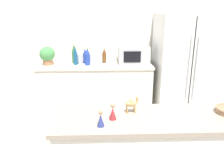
{
  "coord_description": "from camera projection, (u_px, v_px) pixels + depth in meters",
  "views": [
    {
      "loc": [
        -0.29,
        -1.03,
        1.73
      ],
      "look_at": [
        -0.2,
        1.45,
        1.0
      ],
      "focal_mm": 35.0,
      "sensor_mm": 36.0,
      "label": 1
    }
  ],
  "objects": [
    {
      "name": "back_bottle_4",
      "position": [
        91.0,
        56.0,
        3.54
      ],
      "size": [
        0.08,
        0.08,
        0.24
      ],
      "color": "#B2B7BC",
      "rests_on": "back_counter"
    },
    {
      "name": "back_bottle_3",
      "position": [
        74.0,
        54.0,
        3.52
      ],
      "size": [
        0.08,
        0.08,
        0.31
      ],
      "color": "#2D6033",
      "rests_on": "back_counter"
    },
    {
      "name": "back_bottle_2",
      "position": [
        104.0,
        56.0,
        3.56
      ],
      "size": [
        0.07,
        0.07,
        0.25
      ],
      "color": "brown",
      "rests_on": "back_counter"
    },
    {
      "name": "wall_back",
      "position": [
        121.0,
        38.0,
        3.74
      ],
      "size": [
        8.0,
        0.06,
        2.55
      ],
      "color": "silver",
      "rests_on": "ground_plane"
    },
    {
      "name": "microwave",
      "position": [
        133.0,
        55.0,
        3.51
      ],
      "size": [
        0.48,
        0.37,
        0.28
      ],
      "color": "#B2B5BA",
      "rests_on": "back_counter"
    },
    {
      "name": "potted_plant",
      "position": [
        47.0,
        55.0,
        3.4
      ],
      "size": [
        0.23,
        0.23,
        0.29
      ],
      "color": "#9E6B47",
      "rests_on": "back_counter"
    },
    {
      "name": "back_bottle_5",
      "position": [
        75.0,
        56.0,
        3.41
      ],
      "size": [
        0.06,
        0.06,
        0.3
      ],
      "color": "navy",
      "rests_on": "back_counter"
    },
    {
      "name": "camel_figurine",
      "position": [
        132.0,
        103.0,
        1.77
      ],
      "size": [
        0.12,
        0.06,
        0.14
      ],
      "color": "tan",
      "rests_on": "bar_counter"
    },
    {
      "name": "back_bottle_1",
      "position": [
        80.0,
        57.0,
        3.48
      ],
      "size": [
        0.08,
        0.08,
        0.24
      ],
      "color": "#B2B7BC",
      "rests_on": "back_counter"
    },
    {
      "name": "back_bottle_6",
      "position": [
        87.0,
        57.0,
        3.39
      ],
      "size": [
        0.08,
        0.08,
        0.27
      ],
      "color": "navy",
      "rests_on": "back_counter"
    },
    {
      "name": "refrigerator",
      "position": [
        182.0,
        68.0,
        3.49
      ],
      "size": [
        0.85,
        0.77,
        1.69
      ],
      "color": "white",
      "rests_on": "ground_plane"
    },
    {
      "name": "paper_towel_roll",
      "position": [
        62.0,
        56.0,
        3.43
      ],
      "size": [
        0.1,
        0.1,
        0.27
      ],
      "color": "white",
      "rests_on": "back_counter"
    },
    {
      "name": "wise_man_figurine_crimson",
      "position": [
        101.0,
        119.0,
        1.57
      ],
      "size": [
        0.05,
        0.05,
        0.13
      ],
      "color": "navy",
      "rests_on": "bar_counter"
    },
    {
      "name": "back_bottle_0",
      "position": [
        85.0,
        56.0,
        3.53
      ],
      "size": [
        0.07,
        0.07,
        0.25
      ],
      "color": "navy",
      "rests_on": "back_counter"
    },
    {
      "name": "back_counter",
      "position": [
        96.0,
        90.0,
        3.64
      ],
      "size": [
        1.81,
        0.63,
        0.9
      ],
      "color": "silver",
      "rests_on": "ground_plane"
    },
    {
      "name": "wise_man_figurine_blue",
      "position": [
        113.0,
        112.0,
        1.67
      ],
      "size": [
        0.06,
        0.06,
        0.13
      ],
      "color": "maroon",
      "rests_on": "bar_counter"
    }
  ]
}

